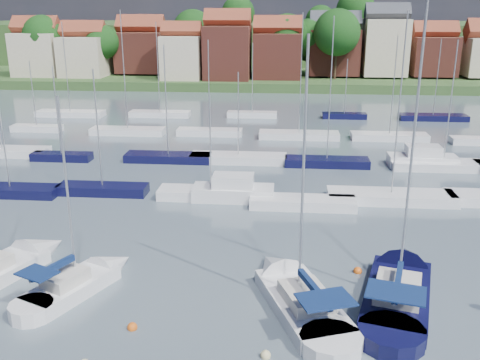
{
  "coord_description": "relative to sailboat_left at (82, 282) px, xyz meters",
  "views": [
    {
      "loc": [
        -0.96,
        -23.46,
        15.76
      ],
      "look_at": [
        -4.2,
        14.0,
        3.73
      ],
      "focal_mm": 40.0,
      "sensor_mm": 36.0,
      "label": 1
    }
  ],
  "objects": [
    {
      "name": "sailboat_centre",
      "position": [
        12.4,
        -0.12,
        -0.02
      ],
      "size": [
        7.01,
        12.11,
        15.97
      ],
      "rotation": [
        0.0,
        0.0,
        1.93
      ],
      "color": "silver",
      "rests_on": "ground"
    },
    {
      "name": "buoy_c",
      "position": [
        4.13,
        -3.98,
        -0.37
      ],
      "size": [
        0.53,
        0.53,
        0.53
      ],
      "primitive_type": "sphere",
      "color": "#D85914",
      "rests_on": "ground"
    },
    {
      "name": "sailboat_navy",
      "position": [
        18.7,
        1.5,
        -0.02
      ],
      "size": [
        6.57,
        13.25,
        17.69
      ],
      "rotation": [
        0.0,
        0.0,
        1.31
      ],
      "color": "black",
      "rests_on": "ground"
    },
    {
      "name": "marina_field",
      "position": [
        14.61,
        31.25,
        0.06
      ],
      "size": [
        79.62,
        41.41,
        15.93
      ],
      "color": "silver",
      "rests_on": "ground"
    },
    {
      "name": "far_shore_town",
      "position": [
        14.93,
        128.77,
        4.24
      ],
      "size": [
        212.46,
        90.0,
        22.27
      ],
      "color": "#355028",
      "rests_on": "ground"
    },
    {
      "name": "sailboat_far",
      "position": [
        -5.37,
        1.61,
        -0.03
      ],
      "size": [
        6.33,
        10.93,
        14.11
      ],
      "rotation": [
        0.0,
        0.0,
        1.22
      ],
      "color": "silver",
      "rests_on": "ground"
    },
    {
      "name": "buoy_d",
      "position": [
        11.09,
        -5.73,
        -0.37
      ],
      "size": [
        0.51,
        0.51,
        0.51
      ],
      "primitive_type": "sphere",
      "color": "beige",
      "rests_on": "ground"
    },
    {
      "name": "sailboat_left",
      "position": [
        0.0,
        0.0,
        0.0
      ],
      "size": [
        5.9,
        9.2,
        12.39
      ],
      "rotation": [
        0.0,
        0.0,
        1.14
      ],
      "color": "silver",
      "rests_on": "ground"
    },
    {
      "name": "buoy_e",
      "position": [
        16.51,
        3.34,
        -0.37
      ],
      "size": [
        0.54,
        0.54,
        0.54
      ],
      "primitive_type": "sphere",
      "color": "#D85914",
      "rests_on": "ground"
    },
    {
      "name": "ground",
      "position": [
        12.7,
        36.1,
        -0.37
      ],
      "size": [
        260.0,
        260.0,
        0.0
      ],
      "primitive_type": "plane",
      "color": "#4B5C66",
      "rests_on": "ground"
    }
  ]
}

